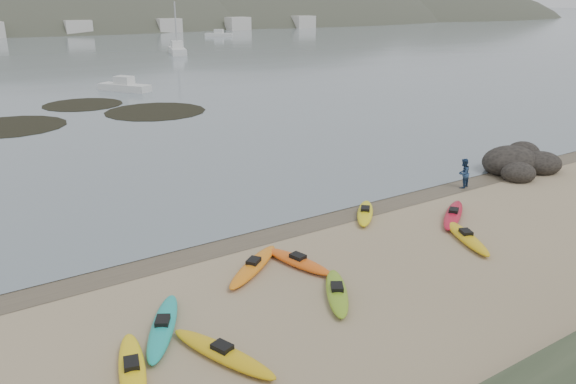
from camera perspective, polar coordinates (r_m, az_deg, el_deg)
ground at (r=25.08m, az=0.00°, el=-3.24°), size 600.00×600.00×0.00m
wet_sand at (r=24.85m, az=0.38°, el=-3.45°), size 60.00×60.00×0.00m
kayaks at (r=20.52m, az=3.10°, el=-8.07°), size 18.65×9.42×0.34m
person_east at (r=31.00m, az=17.39°, el=1.83°), size 0.91×0.79×1.60m
rock_cluster at (r=35.46m, az=22.43°, el=2.42°), size 5.29×3.89×1.79m
kelp_mats at (r=51.97m, az=-19.68°, el=7.42°), size 20.45×15.06×0.04m
moored_boats at (r=97.70m, az=-26.50°, el=11.86°), size 108.57×83.64×1.27m
far_hills at (r=221.10m, az=-19.90°, el=11.33°), size 550.00×135.00×80.00m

